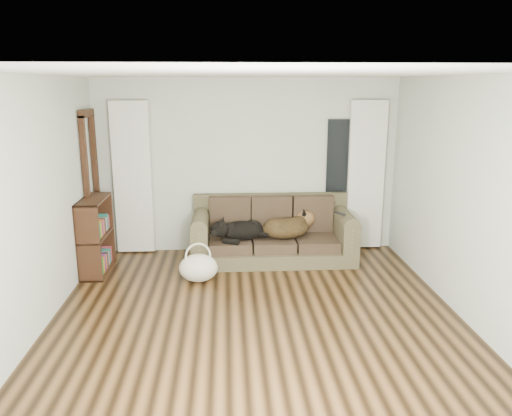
{
  "coord_description": "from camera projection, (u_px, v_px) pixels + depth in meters",
  "views": [
    {
      "loc": [
        -0.31,
        -4.92,
        2.5
      ],
      "look_at": [
        0.08,
        1.6,
        0.87
      ],
      "focal_mm": 35.0,
      "sensor_mm": 36.0,
      "label": 1
    }
  ],
  "objects": [
    {
      "name": "curtain_left",
      "position": [
        133.0,
        178.0,
        7.36
      ],
      "size": [
        0.55,
        0.08,
        2.25
      ],
      "primitive_type": "cube",
      "color": "white",
      "rests_on": "ground"
    },
    {
      "name": "window_pane",
      "position": [
        343.0,
        159.0,
        7.53
      ],
      "size": [
        0.5,
        0.03,
        1.2
      ],
      "primitive_type": "cube",
      "color": "black",
      "rests_on": "wall_back"
    },
    {
      "name": "bookshelf",
      "position": [
        96.0,
        236.0,
        6.74
      ],
      "size": [
        0.36,
        0.84,
        1.03
      ],
      "primitive_type": "cube",
      "rotation": [
        0.0,
        0.0,
        -0.06
      ],
      "color": "black",
      "rests_on": "floor"
    },
    {
      "name": "tv_remote",
      "position": [
        340.0,
        214.0,
        7.02
      ],
      "size": [
        0.13,
        0.18,
        0.02
      ],
      "primitive_type": "cube",
      "rotation": [
        0.0,
        0.0,
        0.49
      ],
      "color": "black",
      "rests_on": "sofa"
    },
    {
      "name": "curtain_right",
      "position": [
        366.0,
        176.0,
        7.56
      ],
      "size": [
        0.55,
        0.08,
        2.25
      ],
      "primitive_type": "cube",
      "color": "white",
      "rests_on": "ground"
    },
    {
      "name": "wall_back",
      "position": [
        247.0,
        166.0,
        7.5
      ],
      "size": [
        4.5,
        0.04,
        2.6
      ],
      "primitive_type": "cube",
      "color": "#B1BBAC",
      "rests_on": "ground"
    },
    {
      "name": "dog_shepherd",
      "position": [
        288.0,
        227.0,
        7.2
      ],
      "size": [
        0.81,
        0.65,
        0.32
      ],
      "primitive_type": "ellipsoid",
      "rotation": [
        0.0,
        0.0,
        3.36
      ],
      "color": "black",
      "rests_on": "sofa"
    },
    {
      "name": "dog_black_lab",
      "position": [
        240.0,
        230.0,
        7.09
      ],
      "size": [
        0.64,
        0.45,
        0.26
      ],
      "primitive_type": "ellipsoid",
      "rotation": [
        0.0,
        0.0,
        0.03
      ],
      "color": "black",
      "rests_on": "sofa"
    },
    {
      "name": "ceiling",
      "position": [
        258.0,
        73.0,
        4.76
      ],
      "size": [
        5.0,
        5.0,
        0.0
      ],
      "primitive_type": "plane",
      "color": "white",
      "rests_on": "ground"
    },
    {
      "name": "tote_bag",
      "position": [
        198.0,
        270.0,
        6.48
      ],
      "size": [
        0.52,
        0.41,
        0.37
      ],
      "primitive_type": "ellipsoid",
      "rotation": [
        0.0,
        0.0,
        -0.03
      ],
      "color": "beige",
      "rests_on": "floor"
    },
    {
      "name": "sofa",
      "position": [
        273.0,
        230.0,
        7.22
      ],
      "size": [
        2.33,
        1.0,
        0.95
      ],
      "primitive_type": "cube",
      "color": "#464127",
      "rests_on": "floor"
    },
    {
      "name": "floor",
      "position": [
        257.0,
        322.0,
        5.39
      ],
      "size": [
        5.0,
        5.0,
        0.0
      ],
      "primitive_type": "plane",
      "color": "black",
      "rests_on": "ground"
    },
    {
      "name": "wall_right",
      "position": [
        472.0,
        202.0,
        5.21
      ],
      "size": [
        0.04,
        5.0,
        2.6
      ],
      "primitive_type": "cube",
      "color": "#B1BBAC",
      "rests_on": "ground"
    },
    {
      "name": "door_casing",
      "position": [
        92.0,
        191.0,
        7.0
      ],
      "size": [
        0.07,
        0.6,
        2.1
      ],
      "primitive_type": "cube",
      "color": "black",
      "rests_on": "ground"
    },
    {
      "name": "wall_left",
      "position": [
        32.0,
        209.0,
        4.95
      ],
      "size": [
        0.04,
        5.0,
        2.6
      ],
      "primitive_type": "cube",
      "color": "#B1BBAC",
      "rests_on": "ground"
    }
  ]
}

